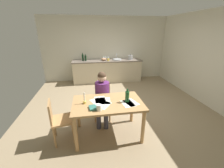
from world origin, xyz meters
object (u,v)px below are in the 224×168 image
object	(u,v)px
bottle_vinegar	(86,58)
wine_glass_near_sink	(108,57)
dining_table	(108,107)
wine_glass_back_left	(104,57)
chair_at_table	(102,99)
candlestick	(85,100)
sink_unit	(117,59)
person_seated	(102,95)
mixing_bowl	(104,59)
stovetop_kettle	(130,57)
bottle_oil	(83,58)
wine_glass_by_kettle	(105,57)
book_magazine	(93,108)
teacup_on_counter	(108,60)
coffee_mug	(99,107)
chair_side_empty	(59,119)
wine_bottle_on_table	(127,96)

from	to	relation	value
bottle_vinegar	wine_glass_near_sink	xyz separation A→B (m)	(0.93, 0.13, -0.00)
dining_table	wine_glass_back_left	size ratio (longest dim) A/B	8.75
chair_at_table	candlestick	xyz separation A→B (m)	(-0.40, -0.64, 0.31)
chair_at_table	sink_unit	size ratio (longest dim) A/B	2.46
person_seated	mixing_bowl	xyz separation A→B (m)	(0.36, 2.81, 0.27)
chair_at_table	stovetop_kettle	bearing A→B (deg)	61.45
person_seated	sink_unit	distance (m)	2.98
wine_glass_near_sink	wine_glass_back_left	size ratio (longest dim) A/B	1.00
candlestick	sink_unit	xyz separation A→B (m)	(1.29, 3.32, 0.11)
dining_table	bottle_oil	bearing A→B (deg)	99.10
chair_at_table	wine_glass_back_left	xyz separation A→B (m)	(0.35, 2.82, 0.51)
chair_at_table	wine_glass_by_kettle	xyz separation A→B (m)	(0.42, 2.82, 0.51)
book_magazine	teacup_on_counter	distance (m)	3.46
dining_table	book_magazine	distance (m)	0.37
teacup_on_counter	coffee_mug	bearing A→B (deg)	-100.54
chair_side_empty	wine_glass_back_left	distance (m)	3.76
dining_table	bottle_oil	xyz separation A→B (m)	(-0.54, 3.35, 0.39)
person_seated	mixing_bowl	size ratio (longest dim) A/B	5.55
dining_table	wine_glass_by_kettle	bearing A→B (deg)	83.71
wine_bottle_on_table	teacup_on_counter	world-z (taller)	wine_bottle_on_table
sink_unit	candlestick	bearing A→B (deg)	-111.31
wine_glass_back_left	teacup_on_counter	size ratio (longest dim) A/B	1.32
coffee_mug	book_magazine	world-z (taller)	coffee_mug
coffee_mug	stovetop_kettle	xyz separation A→B (m)	(1.60, 3.60, 0.20)
candlestick	wine_glass_back_left	distance (m)	3.55
wine_glass_by_kettle	wine_glass_back_left	bearing A→B (deg)	180.00
stovetop_kettle	wine_glass_back_left	distance (m)	1.12
coffee_mug	candlestick	size ratio (longest dim) A/B	0.56
wine_bottle_on_table	mixing_bowl	size ratio (longest dim) A/B	1.24
wine_glass_near_sink	book_magazine	bearing A→B (deg)	-102.07
bottle_oil	coffee_mug	bearing A→B (deg)	-84.45
chair_at_table	bottle_vinegar	size ratio (longest dim) A/B	3.39
wine_glass_near_sink	teacup_on_counter	world-z (taller)	wine_glass_near_sink
wine_glass_by_kettle	coffee_mug	bearing A→B (deg)	-98.61
sink_unit	dining_table	bearing A→B (deg)	-104.39
stovetop_kettle	teacup_on_counter	bearing A→B (deg)	-171.08
person_seated	wine_glass_near_sink	xyz separation A→B (m)	(0.55, 2.97, 0.33)
stovetop_kettle	wine_glass_by_kettle	world-z (taller)	stovetop_kettle
bottle_vinegar	bottle_oil	bearing A→B (deg)	178.01
teacup_on_counter	stovetop_kettle	bearing A→B (deg)	8.92
sink_unit	bottle_vinegar	bearing A→B (deg)	179.24
stovetop_kettle	dining_table	bearing A→B (deg)	-112.99
dining_table	wine_glass_by_kettle	distance (m)	3.52
stovetop_kettle	chair_at_table	bearing A→B (deg)	-118.55
mixing_bowl	sink_unit	bearing A→B (deg)	1.38
sink_unit	stovetop_kettle	world-z (taller)	sink_unit
sink_unit	mixing_bowl	xyz separation A→B (m)	(-0.56, -0.01, 0.03)
mixing_bowl	wine_glass_near_sink	world-z (taller)	wine_glass_near_sink
bottle_oil	wine_glass_by_kettle	xyz separation A→B (m)	(0.92, 0.13, -0.03)
coffee_mug	sink_unit	distance (m)	3.75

